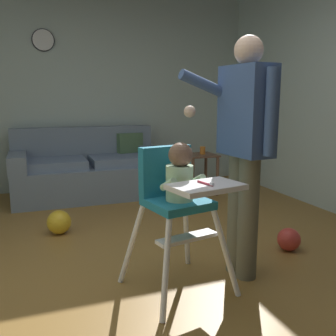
% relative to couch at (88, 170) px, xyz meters
% --- Properties ---
extents(ground, '(6.14, 7.42, 0.10)m').
position_rel_couch_xyz_m(ground, '(0.12, -2.42, -0.38)').
color(ground, olive).
extents(wall_far, '(5.34, 0.06, 2.74)m').
position_rel_couch_xyz_m(wall_far, '(0.12, 0.52, 1.04)').
color(wall_far, '#AFC1B8').
rests_on(wall_far, ground).
extents(couch, '(1.81, 0.86, 0.86)m').
position_rel_couch_xyz_m(couch, '(0.00, 0.00, 0.00)').
color(couch, slate).
rests_on(couch, ground).
extents(high_chair, '(0.71, 0.81, 0.97)m').
position_rel_couch_xyz_m(high_chair, '(0.19, -2.62, 0.34)').
color(high_chair, white).
rests_on(high_chair, ground).
extents(adult_standing, '(0.54, 0.50, 1.63)m').
position_rel_couch_xyz_m(adult_standing, '(0.68, -2.57, 0.59)').
color(adult_standing, '#66624D').
rests_on(adult_standing, ground).
extents(toy_ball, '(0.19, 0.19, 0.19)m').
position_rel_couch_xyz_m(toy_ball, '(1.28, -2.34, -0.24)').
color(toy_ball, '#D13D33').
rests_on(toy_ball, ground).
extents(toy_ball_second, '(0.22, 0.22, 0.22)m').
position_rel_couch_xyz_m(toy_ball_second, '(-0.46, -1.29, -0.22)').
color(toy_ball_second, gold).
rests_on(toy_ball_second, ground).
extents(side_table, '(0.40, 0.40, 0.52)m').
position_rel_couch_xyz_m(side_table, '(1.37, -0.39, 0.05)').
color(side_table, brown).
rests_on(side_table, ground).
extents(sippy_cup, '(0.07, 0.07, 0.10)m').
position_rel_couch_xyz_m(sippy_cup, '(1.41, -0.39, 0.24)').
color(sippy_cup, orange).
rests_on(sippy_cup, side_table).
extents(wall_clock, '(0.28, 0.04, 0.28)m').
position_rel_couch_xyz_m(wall_clock, '(-0.43, 0.48, 1.62)').
color(wall_clock, white).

